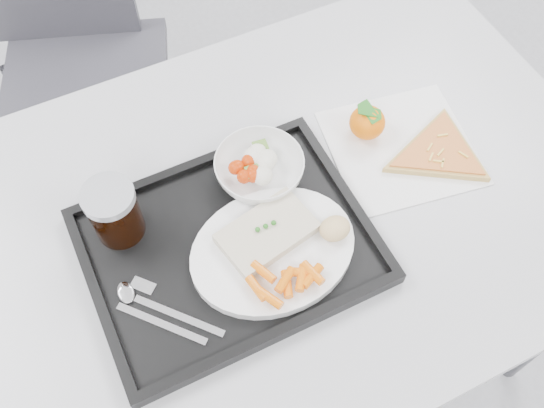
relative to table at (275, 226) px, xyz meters
name	(u,v)px	position (x,y,z in m)	size (l,w,h in m)	color
room	(517,26)	(0.00, -0.30, 0.72)	(6.04, 7.04, 2.84)	gray
table	(275,226)	(0.00, 0.00, 0.00)	(1.20, 0.80, 0.75)	#B3B4B6
chair	(68,41)	(-0.20, 0.78, -0.15)	(0.54, 0.54, 0.93)	#333239
tray	(229,247)	(-0.10, -0.04, 0.08)	(0.45, 0.35, 0.03)	black
dinner_plate	(273,250)	(-0.04, -0.08, 0.09)	(0.27, 0.27, 0.02)	white
fish_fillet	(267,233)	(-0.04, -0.06, 0.11)	(0.16, 0.12, 0.03)	beige
bread_roll	(335,229)	(0.05, -0.10, 0.12)	(0.06, 0.06, 0.03)	beige
salad_bowl	(259,169)	(0.00, 0.06, 0.11)	(0.15, 0.15, 0.05)	white
cola_glass	(114,211)	(-0.25, 0.06, 0.14)	(0.08, 0.08, 0.11)	black
cutlery	(153,308)	(-0.25, -0.09, 0.08)	(0.14, 0.15, 0.01)	silver
napkin	(401,148)	(0.26, 0.01, 0.07)	(0.29, 0.28, 0.00)	white
tangerine	(367,122)	(0.22, 0.07, 0.10)	(0.08, 0.08, 0.07)	#FF9E27
pizza_slice	(439,152)	(0.31, -0.03, 0.08)	(0.24, 0.24, 0.02)	tan
carrot_pile	(288,280)	(-0.05, -0.15, 0.11)	(0.12, 0.09, 0.02)	orange
salad_contents	(256,164)	(0.00, 0.06, 0.12)	(0.09, 0.08, 0.03)	#B62C04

